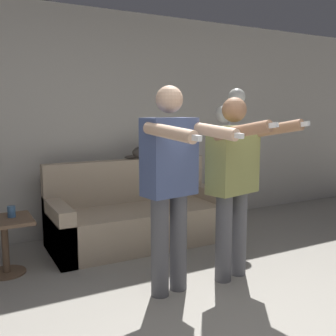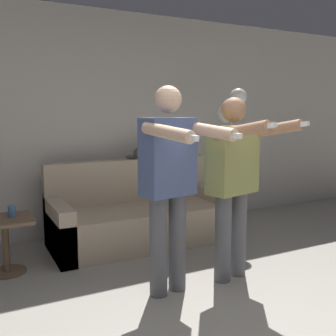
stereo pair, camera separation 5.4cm
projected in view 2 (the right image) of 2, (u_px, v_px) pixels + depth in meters
The scene contains 8 objects.
wall_back at pixel (101, 123), 4.63m from camera, with size 10.00×0.05×2.60m.
couch at pixel (140, 217), 4.34m from camera, with size 1.94×0.82×0.89m.
person_left at pixel (170, 178), 3.01m from camera, with size 0.56×0.73×1.63m.
person_right at pixel (234, 176), 3.29m from camera, with size 0.63×0.75×1.56m.
cat at pixel (147, 151), 4.61m from camera, with size 0.43×0.13×0.19m.
floor_lamp at pixel (231, 118), 4.64m from camera, with size 0.38×0.26×1.71m.
side_table at pixel (5, 234), 3.49m from camera, with size 0.47×0.47×0.50m.
cup at pixel (12, 211), 3.52m from camera, with size 0.07×0.07×0.10m.
Camera 2 is at (-1.42, -1.58, 1.44)m, focal length 42.00 mm.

